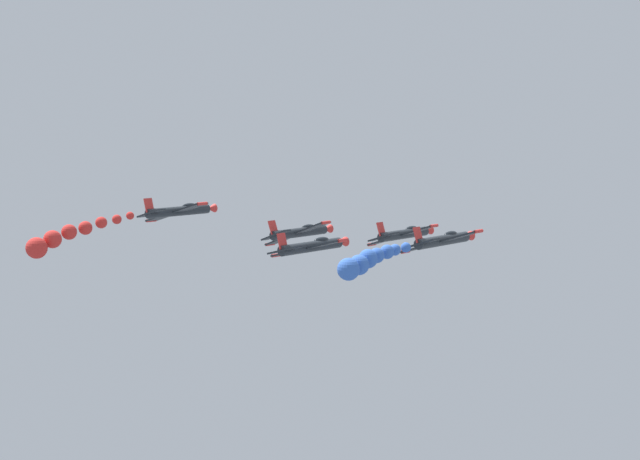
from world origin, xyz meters
The scene contains 7 objects.
airplane_lead centered at (3.80, 10.91, 111.52)m, with size 9.21×10.35×3.43m.
airplane_left_inner centered at (-5.26, 2.66, 111.77)m, with size 9.10×10.35×3.62m.
airplane_right_inner centered at (14.06, 3.10, 112.29)m, with size 9.22×10.35×3.42m.
smoke_trail_right_inner centered at (14.74, -11.03, 111.70)m, with size 2.62×11.79×2.49m.
airplane_left_outer centered at (4.22, -6.29, 111.76)m, with size 9.35×10.35×3.18m.
airplane_right_outer centered at (-15.46, -6.85, 114.33)m, with size 9.31×10.35×3.26m.
smoke_trail_right_outer centered at (-15.86, -22.52, 112.61)m, with size 2.19×12.97×4.00m.
Camera 1 is at (63.76, -75.95, 123.37)m, focal length 50.67 mm.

